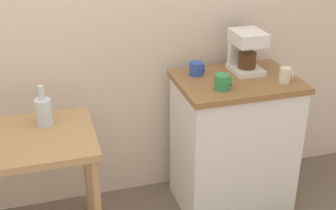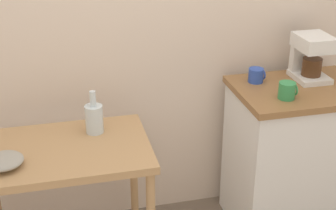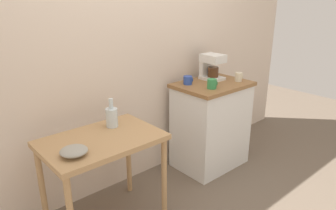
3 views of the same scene
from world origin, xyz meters
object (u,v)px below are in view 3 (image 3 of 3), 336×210
Objects in this scene: mug_blue at (188,80)px; coffee_maker at (211,66)px; mug_small_cream at (239,77)px; mug_tall_green at (212,84)px; glass_carafe_vase at (112,117)px; bowl_stoneware at (74,151)px.

coffee_maker is at bearing -2.43° from mug_blue.
mug_small_cream is at bearing -58.66° from coffee_maker.
mug_tall_green reaches higher than mug_blue.
mug_blue is at bearing 150.90° from mug_small_cream.
coffee_maker is at bearing 121.34° from mug_small_cream.
coffee_maker is at bearing 3.89° from glass_carafe_vase.
glass_carafe_vase is at bearing 29.38° from bowl_stoneware.
coffee_maker is (1.24, 0.08, 0.21)m from glass_carafe_vase.
bowl_stoneware is at bearing -176.27° from mug_tall_green.
mug_tall_green is 0.26m from mug_blue.
bowl_stoneware is 1.83m from mug_small_cream.
mug_blue is at bearing 177.57° from coffee_maker.
bowl_stoneware is at bearing -177.26° from mug_small_cream.
mug_tall_green is at bearing 179.16° from mug_small_cream.
glass_carafe_vase reaches higher than bowl_stoneware.
mug_small_cream is at bearing 2.74° from bowl_stoneware.
mug_blue is (-0.31, 0.01, -0.10)m from coffee_maker.
bowl_stoneware is 0.78× the size of glass_carafe_vase.
glass_carafe_vase is 2.56× the size of mug_small_cream.
mug_blue is (-0.07, 0.25, -0.00)m from mug_tall_green.
mug_blue reaches higher than glass_carafe_vase.
mug_blue is (1.36, 0.34, 0.16)m from bowl_stoneware.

